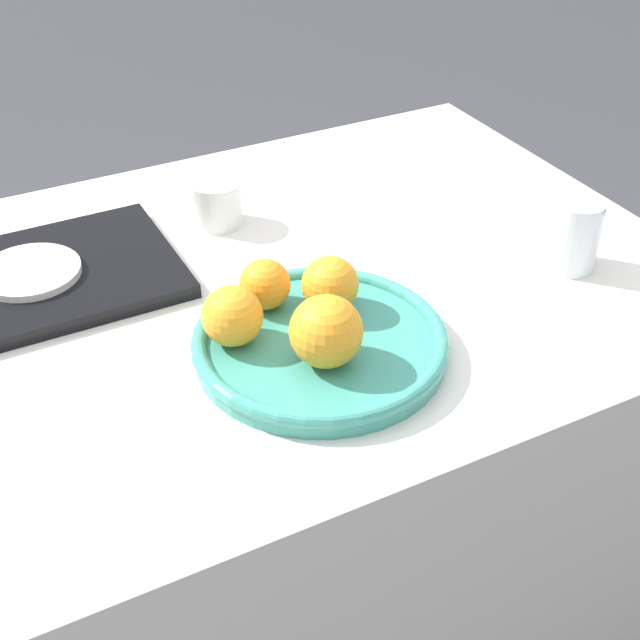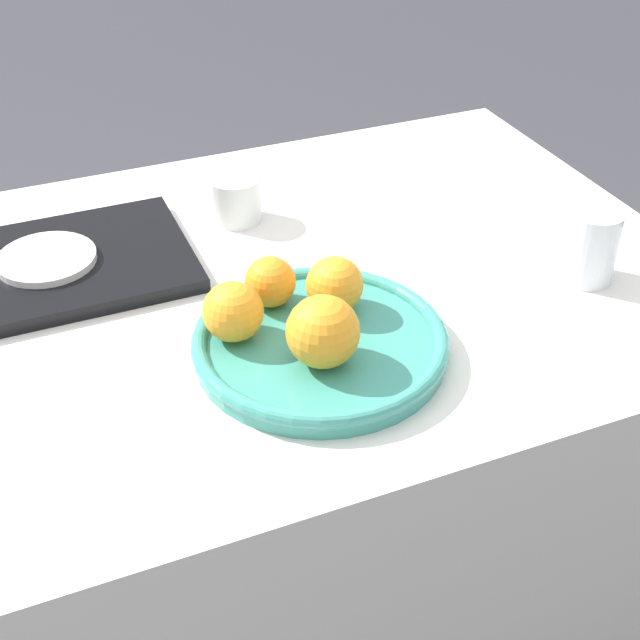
{
  "view_description": "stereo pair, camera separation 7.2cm",
  "coord_description": "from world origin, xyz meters",
  "px_view_note": "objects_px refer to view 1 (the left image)",
  "views": [
    {
      "loc": [
        -0.39,
        -0.91,
        1.41
      ],
      "look_at": [
        -0.0,
        -0.17,
        0.81
      ],
      "focal_mm": 50.0,
      "sensor_mm": 36.0,
      "label": 1
    },
    {
      "loc": [
        -0.32,
        -0.94,
        1.41
      ],
      "look_at": [
        -0.0,
        -0.17,
        0.81
      ],
      "focal_mm": 50.0,
      "sensor_mm": 36.0,
      "label": 2
    }
  ],
  "objects_px": {
    "orange_0": "(330,284)",
    "orange_2": "(232,316)",
    "side_plate": "(30,272)",
    "cup_1": "(216,203)",
    "fruit_platter": "(320,343)",
    "serving_tray": "(32,281)",
    "orange_3": "(265,284)",
    "orange_1": "(326,331)",
    "water_glass": "(573,234)"
  },
  "relations": [
    {
      "from": "fruit_platter",
      "to": "serving_tray",
      "type": "bearing_deg",
      "value": 131.79
    },
    {
      "from": "water_glass",
      "to": "side_plate",
      "type": "relative_size",
      "value": 0.76
    },
    {
      "from": "orange_0",
      "to": "orange_3",
      "type": "relative_size",
      "value": 1.11
    },
    {
      "from": "orange_2",
      "to": "orange_1",
      "type": "bearing_deg",
      "value": -46.98
    },
    {
      "from": "orange_3",
      "to": "serving_tray",
      "type": "xyz_separation_m",
      "value": [
        -0.24,
        0.21,
        -0.04
      ]
    },
    {
      "from": "orange_3",
      "to": "side_plate",
      "type": "relative_size",
      "value": 0.48
    },
    {
      "from": "serving_tray",
      "to": "cup_1",
      "type": "xyz_separation_m",
      "value": [
        0.28,
        0.05,
        0.02
      ]
    },
    {
      "from": "orange_3",
      "to": "cup_1",
      "type": "distance_m",
      "value": 0.26
    },
    {
      "from": "orange_2",
      "to": "fruit_platter",
      "type": "bearing_deg",
      "value": -26.03
    },
    {
      "from": "orange_3",
      "to": "water_glass",
      "type": "xyz_separation_m",
      "value": [
        0.42,
        -0.07,
        -0.0
      ]
    },
    {
      "from": "orange_1",
      "to": "fruit_platter",
      "type": "bearing_deg",
      "value": 71.91
    },
    {
      "from": "orange_0",
      "to": "water_glass",
      "type": "distance_m",
      "value": 0.35
    },
    {
      "from": "orange_1",
      "to": "side_plate",
      "type": "relative_size",
      "value": 0.64
    },
    {
      "from": "fruit_platter",
      "to": "side_plate",
      "type": "height_order",
      "value": "fruit_platter"
    },
    {
      "from": "side_plate",
      "to": "orange_3",
      "type": "bearing_deg",
      "value": -40.68
    },
    {
      "from": "fruit_platter",
      "to": "cup_1",
      "type": "height_order",
      "value": "cup_1"
    },
    {
      "from": "cup_1",
      "to": "orange_0",
      "type": "bearing_deg",
      "value": -84.41
    },
    {
      "from": "orange_0",
      "to": "orange_2",
      "type": "distance_m",
      "value": 0.13
    },
    {
      "from": "orange_2",
      "to": "cup_1",
      "type": "height_order",
      "value": "orange_2"
    },
    {
      "from": "orange_3",
      "to": "orange_0",
      "type": "bearing_deg",
      "value": -31.44
    },
    {
      "from": "water_glass",
      "to": "serving_tray",
      "type": "relative_size",
      "value": 0.27
    },
    {
      "from": "orange_0",
      "to": "serving_tray",
      "type": "relative_size",
      "value": 0.19
    },
    {
      "from": "water_glass",
      "to": "cup_1",
      "type": "height_order",
      "value": "water_glass"
    },
    {
      "from": "side_plate",
      "to": "cup_1",
      "type": "height_order",
      "value": "cup_1"
    },
    {
      "from": "orange_1",
      "to": "orange_3",
      "type": "height_order",
      "value": "orange_1"
    },
    {
      "from": "orange_0",
      "to": "side_plate",
      "type": "bearing_deg",
      "value": 141.16
    },
    {
      "from": "orange_0",
      "to": "serving_tray",
      "type": "distance_m",
      "value": 0.4
    },
    {
      "from": "orange_0",
      "to": "orange_1",
      "type": "bearing_deg",
      "value": -120.49
    },
    {
      "from": "water_glass",
      "to": "serving_tray",
      "type": "xyz_separation_m",
      "value": [
        -0.66,
        0.28,
        -0.04
      ]
    },
    {
      "from": "water_glass",
      "to": "orange_0",
      "type": "bearing_deg",
      "value": 174.64
    },
    {
      "from": "fruit_platter",
      "to": "orange_2",
      "type": "xyz_separation_m",
      "value": [
        -0.09,
        0.04,
        0.04
      ]
    },
    {
      "from": "orange_1",
      "to": "cup_1",
      "type": "xyz_separation_m",
      "value": [
        0.02,
        0.39,
        -0.03
      ]
    },
    {
      "from": "serving_tray",
      "to": "cup_1",
      "type": "distance_m",
      "value": 0.29
    },
    {
      "from": "orange_0",
      "to": "side_plate",
      "type": "relative_size",
      "value": 0.53
    },
    {
      "from": "orange_0",
      "to": "orange_3",
      "type": "distance_m",
      "value": 0.08
    },
    {
      "from": "cup_1",
      "to": "orange_2",
      "type": "bearing_deg",
      "value": -108.5
    },
    {
      "from": "fruit_platter",
      "to": "orange_0",
      "type": "height_order",
      "value": "orange_0"
    },
    {
      "from": "cup_1",
      "to": "side_plate",
      "type": "bearing_deg",
      "value": -170.3
    },
    {
      "from": "orange_3",
      "to": "side_plate",
      "type": "height_order",
      "value": "orange_3"
    },
    {
      "from": "cup_1",
      "to": "orange_3",
      "type": "bearing_deg",
      "value": -98.59
    },
    {
      "from": "fruit_platter",
      "to": "cup_1",
      "type": "distance_m",
      "value": 0.35
    },
    {
      "from": "orange_1",
      "to": "water_glass",
      "type": "bearing_deg",
      "value": 8.15
    },
    {
      "from": "fruit_platter",
      "to": "water_glass",
      "type": "xyz_separation_m",
      "value": [
        0.39,
        0.02,
        0.03
      ]
    },
    {
      "from": "serving_tray",
      "to": "side_plate",
      "type": "distance_m",
      "value": 0.02
    },
    {
      "from": "orange_1",
      "to": "cup_1",
      "type": "bearing_deg",
      "value": 86.41
    },
    {
      "from": "orange_0",
      "to": "cup_1",
      "type": "relative_size",
      "value": 0.94
    },
    {
      "from": "fruit_platter",
      "to": "serving_tray",
      "type": "distance_m",
      "value": 0.4
    },
    {
      "from": "fruit_platter",
      "to": "side_plate",
      "type": "relative_size",
      "value": 2.31
    },
    {
      "from": "orange_0",
      "to": "cup_1",
      "type": "xyz_separation_m",
      "value": [
        -0.03,
        0.3,
        -0.02
      ]
    },
    {
      "from": "water_glass",
      "to": "orange_1",
      "type": "bearing_deg",
      "value": -171.85
    }
  ]
}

